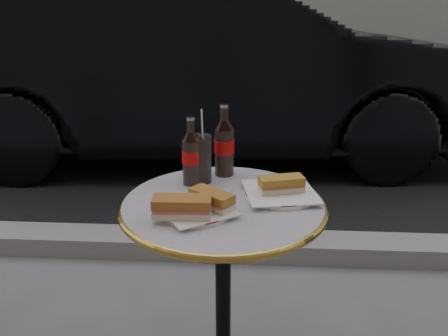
# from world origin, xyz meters

# --- Properties ---
(asphalt_road) EXTENTS (40.00, 8.00, 0.00)m
(asphalt_road) POSITION_xyz_m (0.00, 5.00, 0.00)
(asphalt_road) COLOR black
(asphalt_road) RESTS_ON ground
(curb) EXTENTS (40.00, 0.20, 0.12)m
(curb) POSITION_xyz_m (0.00, 0.90, 0.05)
(curb) COLOR gray
(curb) RESTS_ON ground
(bistro_table) EXTENTS (0.62, 0.62, 0.73)m
(bistro_table) POSITION_xyz_m (0.00, 0.00, 0.37)
(bistro_table) COLOR #BAB2C4
(bistro_table) RESTS_ON ground
(plate_left) EXTENTS (0.25, 0.25, 0.01)m
(plate_left) POSITION_xyz_m (-0.07, -0.09, 0.74)
(plate_left) COLOR silver
(plate_left) RESTS_ON bistro_table
(plate_right) EXTENTS (0.22, 0.22, 0.01)m
(plate_right) POSITION_xyz_m (0.17, 0.05, 0.74)
(plate_right) COLOR white
(plate_right) RESTS_ON bistro_table
(sandwich_left_a) EXTENTS (0.16, 0.08, 0.05)m
(sandwich_left_a) POSITION_xyz_m (-0.10, -0.13, 0.77)
(sandwich_left_a) COLOR #A8632A
(sandwich_left_a) RESTS_ON plate_left
(sandwich_left_b) EXTENTS (0.14, 0.13, 0.05)m
(sandwich_left_b) POSITION_xyz_m (-0.03, -0.07, 0.77)
(sandwich_left_b) COLOR #A26A29
(sandwich_left_b) RESTS_ON plate_left
(sandwich_right) EXTENTS (0.15, 0.10, 0.05)m
(sandwich_right) POSITION_xyz_m (0.17, 0.05, 0.77)
(sandwich_right) COLOR #B4812D
(sandwich_right) RESTS_ON plate_right
(cola_bottle_left) EXTENTS (0.08, 0.08, 0.23)m
(cola_bottle_left) POSITION_xyz_m (-0.11, 0.13, 0.85)
(cola_bottle_left) COLOR black
(cola_bottle_left) RESTS_ON bistro_table
(cola_bottle_right) EXTENTS (0.08, 0.08, 0.25)m
(cola_bottle_right) POSITION_xyz_m (-0.01, 0.22, 0.86)
(cola_bottle_right) COLOR black
(cola_bottle_right) RESTS_ON bistro_table
(cola_glass) EXTENTS (0.10, 0.10, 0.16)m
(cola_glass) POSITION_xyz_m (-0.09, 0.15, 0.81)
(cola_glass) COLOR black
(cola_glass) RESTS_ON bistro_table
(parked_car) EXTENTS (1.96, 4.82, 1.55)m
(parked_car) POSITION_xyz_m (-0.28, 2.63, 0.78)
(parked_car) COLOR black
(parked_car) RESTS_ON ground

